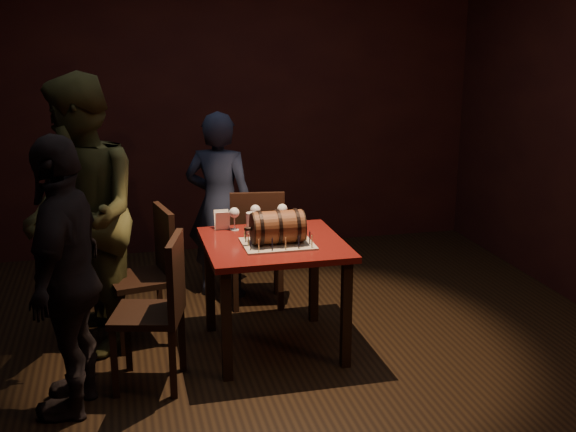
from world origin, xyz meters
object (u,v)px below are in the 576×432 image
Objects in this scene: person_back at (219,205)px; person_left_rear at (81,216)px; wine_glass_left at (234,214)px; chair_left_front at (160,303)px; wine_glass_mid at (255,211)px; chair_left_rear at (151,268)px; chair_back at (257,242)px; pub_table at (274,257)px; barrel_cake at (278,227)px; pint_of_ale at (252,224)px; person_left_front at (67,277)px; wine_glass_right at (282,210)px.

person_left_rear is at bearing 60.94° from person_back.
chair_left_front reaches higher than wine_glass_left.
chair_left_rear reaches higher than wine_glass_mid.
chair_back is 1.34m from chair_left_front.
pub_table is 0.61× the size of person_back.
barrel_cake reaches higher than pub_table.
chair_left_rear is 0.96m from person_back.
pub_table is at bearing 59.64° from person_left_rear.
person_back reaches higher than chair_left_rear.
chair_left_rear reaches higher than pint_of_ale.
person_left_rear reaches higher than person_back.
person_back reaches higher than chair_left_front.
wine_glass_left is at bearing 118.50° from barrel_cake.
person_left_front is (-1.06, -0.82, -0.08)m from wine_glass_left.
chair_back is 0.91m from chair_left_rear.
barrel_cake is 0.41× the size of chair_left_front.
pint_of_ale is (-0.11, 0.19, 0.18)m from pub_table.
chair_left_rear is at bearing 164.00° from person_left_front.
person_left_front is (-1.22, -0.86, -0.08)m from wine_glass_mid.
chair_back and chair_left_rear have the same top height.
person_back reaches higher than pint_of_ale.
chair_back is (0.03, 0.74, -0.12)m from pub_table.
person_back is 0.94× the size of person_left_front.
chair_left_front is at bearing 91.93° from person_back.
chair_left_front is at bearing -88.75° from chair_left_rear.
wine_glass_mid is (-0.06, 0.43, -0.00)m from barrel_cake.
wine_glass_mid is at bearing 125.70° from person_back.
chair_left_rear is at bearing 178.88° from wine_glass_left.
person_left_front reaches higher than pint_of_ale.
pub_table is 5.59× the size of wine_glass_right.
wine_glass_mid is at bearing 2.33° from chair_left_rear.
chair_left_front is 0.51× the size of person_left_rear.
wine_glass_right is (0.14, 0.34, 0.23)m from pub_table.
wine_glass_right is 0.10× the size of person_left_front.
barrel_cake is at bearing -107.18° from wine_glass_right.
chair_left_rear reaches higher than pub_table.
chair_back reaches higher than pub_table.
chair_left_front is 0.59× the size of person_left_front.
wine_glass_left is 0.17× the size of chair_back.
person_left_front is at bearing -136.40° from chair_back.
wine_glass_left is (-0.21, 0.32, 0.23)m from pub_table.
pint_of_ale is at bearing 119.74° from person_back.
chair_left_rear is (-0.57, 0.01, -0.35)m from wine_glass_left.
wine_glass_left is at bearing -1.12° from chair_left_rear.
chair_back is (0.02, 0.81, -0.35)m from barrel_cake.
wine_glass_mid is 0.17× the size of chair_left_front.
chair_back is at bearing 53.52° from chair_left_front.
chair_back is 1.82m from person_left_front.
wine_glass_left is 1.07× the size of pint_of_ale.
chair_left_rear is 0.51× the size of person_left_rear.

